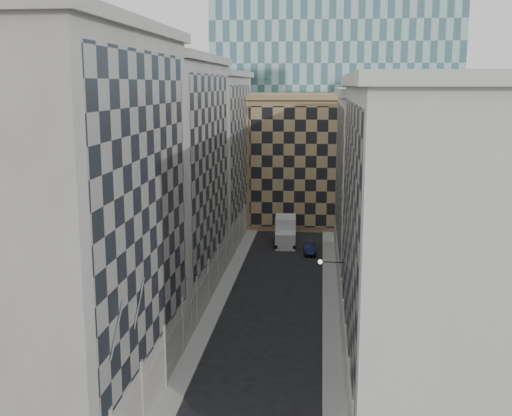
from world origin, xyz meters
The scene contains 13 objects.
sidewalk_west centered at (-5.25, 30.00, 0.07)m, with size 1.50×100.00×0.15m, color #979792.
sidewalk_east centered at (5.25, 30.00, 0.07)m, with size 1.50×100.00×0.15m, color #979792.
bldg_left_a centered at (-10.88, 11.00, 11.82)m, with size 10.80×22.80×23.70m.
bldg_left_b centered at (-10.88, 33.00, 11.32)m, with size 10.80×22.80×22.70m.
bldg_left_c centered at (-10.88, 55.00, 10.83)m, with size 10.80×22.80×21.70m.
bldg_right_a centered at (10.88, 15.00, 10.32)m, with size 10.80×26.80×20.70m.
bldg_right_b centered at (10.89, 42.00, 9.85)m, with size 10.80×28.80×19.70m.
tan_block centered at (2.00, 67.90, 9.44)m, with size 16.80×14.80×18.80m.
church_tower centered at (0.00, 82.00, 26.95)m, with size 7.20×7.20×51.50m.
flagpoles_left centered at (-5.90, 6.00, 8.00)m, with size 0.10×6.33×2.33m.
bracket_lamp centered at (4.38, 24.00, 6.20)m, with size 1.98×0.36×0.36m.
box_truck centered at (-0.23, 53.86, 1.51)m, with size 2.88×6.45×3.48m.
dark_car centered at (2.91, 49.46, 0.63)m, with size 1.33×3.83×1.26m, color #0E1334.
Camera 1 is at (4.14, -25.51, 20.10)m, focal length 45.00 mm.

